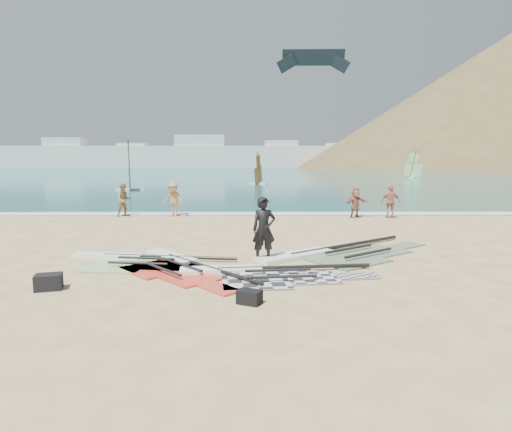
{
  "coord_description": "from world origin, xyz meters",
  "views": [
    {
      "loc": [
        -0.64,
        -10.6,
        2.92
      ],
      "look_at": [
        -0.52,
        4.0,
        1.0
      ],
      "focal_mm": 30.0,
      "sensor_mm": 36.0,
      "label": 1
    }
  ],
  "objects_px": {
    "gear_bag_near": "(49,282)",
    "beachgoer_back": "(391,202)",
    "rig_orange": "(336,254)",
    "beachgoer_mid": "(173,199)",
    "beachgoer_left": "(124,200)",
    "rig_green": "(133,261)",
    "rig_grey": "(261,274)",
    "person_wetsuit": "(264,229)",
    "beachgoer_right": "(355,203)",
    "rig_red": "(177,266)",
    "gear_bag_far": "(249,297)"
  },
  "relations": [
    {
      "from": "gear_bag_near",
      "to": "beachgoer_back",
      "type": "relative_size",
      "value": 0.34
    },
    {
      "from": "rig_orange",
      "to": "beachgoer_back",
      "type": "height_order",
      "value": "beachgoer_back"
    },
    {
      "from": "beachgoer_mid",
      "to": "beachgoer_left",
      "type": "bearing_deg",
      "value": -159.73
    },
    {
      "from": "rig_green",
      "to": "beachgoer_back",
      "type": "bearing_deg",
      "value": 50.09
    },
    {
      "from": "rig_orange",
      "to": "gear_bag_near",
      "type": "xyz_separation_m",
      "value": [
        -7.2,
        -3.47,
        0.13
      ]
    },
    {
      "from": "rig_grey",
      "to": "rig_green",
      "type": "height_order",
      "value": "same"
    },
    {
      "from": "gear_bag_near",
      "to": "beachgoer_left",
      "type": "distance_m",
      "value": 12.86
    },
    {
      "from": "rig_grey",
      "to": "rig_orange",
      "type": "distance_m",
      "value": 3.35
    },
    {
      "from": "beachgoer_back",
      "to": "person_wetsuit",
      "type": "bearing_deg",
      "value": 51.68
    },
    {
      "from": "rig_grey",
      "to": "person_wetsuit",
      "type": "relative_size",
      "value": 2.71
    },
    {
      "from": "person_wetsuit",
      "to": "beachgoer_right",
      "type": "xyz_separation_m",
      "value": [
        4.9,
        9.39,
        -0.17
      ]
    },
    {
      "from": "rig_grey",
      "to": "rig_red",
      "type": "distance_m",
      "value": 2.43
    },
    {
      "from": "rig_orange",
      "to": "gear_bag_far",
      "type": "bearing_deg",
      "value": -156.67
    },
    {
      "from": "rig_orange",
      "to": "beachgoer_right",
      "type": "distance_m",
      "value": 9.04
    },
    {
      "from": "gear_bag_far",
      "to": "beachgoer_mid",
      "type": "relative_size",
      "value": 0.26
    },
    {
      "from": "gear_bag_far",
      "to": "person_wetsuit",
      "type": "height_order",
      "value": "person_wetsuit"
    },
    {
      "from": "beachgoer_left",
      "to": "beachgoer_right",
      "type": "height_order",
      "value": "beachgoer_left"
    },
    {
      "from": "beachgoer_left",
      "to": "beachgoer_right",
      "type": "relative_size",
      "value": 1.12
    },
    {
      "from": "gear_bag_far",
      "to": "beachgoer_back",
      "type": "distance_m",
      "value": 14.72
    },
    {
      "from": "rig_orange",
      "to": "beachgoer_right",
      "type": "relative_size",
      "value": 3.88
    },
    {
      "from": "beachgoer_mid",
      "to": "beachgoer_back",
      "type": "distance_m",
      "value": 11.09
    },
    {
      "from": "beachgoer_left",
      "to": "beachgoer_right",
      "type": "distance_m",
      "value": 11.89
    },
    {
      "from": "gear_bag_far",
      "to": "rig_orange",
      "type": "bearing_deg",
      "value": 59.36
    },
    {
      "from": "beachgoer_mid",
      "to": "gear_bag_far",
      "type": "bearing_deg",
      "value": -53.23
    },
    {
      "from": "rig_grey",
      "to": "beachgoer_right",
      "type": "relative_size",
      "value": 3.31
    },
    {
      "from": "rig_grey",
      "to": "rig_orange",
      "type": "relative_size",
      "value": 0.85
    },
    {
      "from": "rig_green",
      "to": "beachgoer_back",
      "type": "xyz_separation_m",
      "value": [
        10.38,
        9.37,
        0.78
      ]
    },
    {
      "from": "rig_red",
      "to": "beachgoer_right",
      "type": "bearing_deg",
      "value": 102.07
    },
    {
      "from": "gear_bag_far",
      "to": "beachgoer_mid",
      "type": "distance_m",
      "value": 14.28
    },
    {
      "from": "rig_red",
      "to": "beachgoer_left",
      "type": "height_order",
      "value": "beachgoer_left"
    },
    {
      "from": "rig_green",
      "to": "beachgoer_right",
      "type": "distance_m",
      "value": 12.89
    },
    {
      "from": "person_wetsuit",
      "to": "rig_green",
      "type": "bearing_deg",
      "value": 170.61
    },
    {
      "from": "rig_green",
      "to": "person_wetsuit",
      "type": "bearing_deg",
      "value": 10.14
    },
    {
      "from": "gear_bag_near",
      "to": "beachgoer_back",
      "type": "height_order",
      "value": "beachgoer_back"
    },
    {
      "from": "rig_green",
      "to": "rig_red",
      "type": "bearing_deg",
      "value": -15.77
    },
    {
      "from": "rig_red",
      "to": "person_wetsuit",
      "type": "distance_m",
      "value": 2.65
    },
    {
      "from": "beachgoer_left",
      "to": "gear_bag_far",
      "type": "bearing_deg",
      "value": -94.42
    },
    {
      "from": "beachgoer_left",
      "to": "rig_green",
      "type": "bearing_deg",
      "value": -102.45
    },
    {
      "from": "rig_red",
      "to": "beachgoer_mid",
      "type": "relative_size",
      "value": 2.47
    },
    {
      "from": "rig_orange",
      "to": "person_wetsuit",
      "type": "bearing_deg",
      "value": 162.92
    },
    {
      "from": "beachgoer_mid",
      "to": "beachgoer_right",
      "type": "distance_m",
      "value": 9.36
    },
    {
      "from": "rig_red",
      "to": "beachgoer_back",
      "type": "distance_m",
      "value": 13.46
    },
    {
      "from": "gear_bag_far",
      "to": "beachgoer_back",
      "type": "relative_size",
      "value": 0.28
    },
    {
      "from": "gear_bag_near",
      "to": "gear_bag_far",
      "type": "distance_m",
      "value": 4.66
    },
    {
      "from": "rig_green",
      "to": "gear_bag_near",
      "type": "xyz_separation_m",
      "value": [
        -1.2,
        -2.56,
        0.13
      ]
    },
    {
      "from": "person_wetsuit",
      "to": "rig_grey",
      "type": "bearing_deg",
      "value": -105.59
    },
    {
      "from": "gear_bag_far",
      "to": "beachgoer_back",
      "type": "bearing_deg",
      "value": 61.48
    },
    {
      "from": "person_wetsuit",
      "to": "beachgoer_left",
      "type": "relative_size",
      "value": 1.1
    },
    {
      "from": "rig_green",
      "to": "person_wetsuit",
      "type": "xyz_separation_m",
      "value": [
        3.75,
        0.14,
        0.89
      ]
    },
    {
      "from": "rig_orange",
      "to": "beachgoer_left",
      "type": "xyz_separation_m",
      "value": [
        -9.23,
        9.2,
        0.8
      ]
    }
  ]
}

